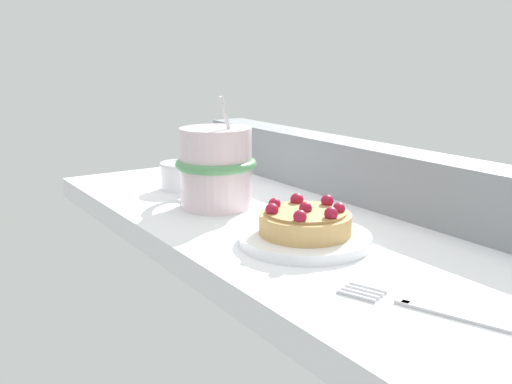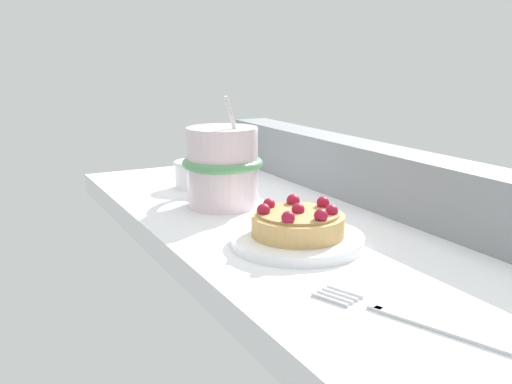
# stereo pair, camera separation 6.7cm
# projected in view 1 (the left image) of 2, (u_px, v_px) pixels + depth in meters

# --- Properties ---
(ground_plane) EXTENTS (0.86, 0.33, 0.03)m
(ground_plane) POSITION_uv_depth(u_px,v_px,m) (313.00, 240.00, 0.67)
(ground_plane) COLOR white
(window_rail_back) EXTENTS (0.84, 0.06, 0.08)m
(window_rail_back) POSITION_uv_depth(u_px,v_px,m) (399.00, 181.00, 0.73)
(window_rail_back) COLOR gray
(window_rail_back) RESTS_ON ground_plane
(dessert_plate) EXTENTS (0.14, 0.14, 0.01)m
(dessert_plate) POSITION_uv_depth(u_px,v_px,m) (305.00, 239.00, 0.61)
(dessert_plate) COLOR white
(dessert_plate) RESTS_ON ground_plane
(raspberry_tart) EXTENTS (0.10, 0.10, 0.04)m
(raspberry_tart) POSITION_uv_depth(u_px,v_px,m) (305.00, 221.00, 0.60)
(raspberry_tart) COLOR tan
(raspberry_tart) RESTS_ON dessert_plate
(coffee_mug) EXTENTS (0.14, 0.10, 0.14)m
(coffee_mug) POSITION_uv_depth(u_px,v_px,m) (215.00, 167.00, 0.75)
(coffee_mug) COLOR silver
(coffee_mug) RESTS_ON ground_plane
(dessert_fork) EXTENTS (0.17, 0.08, 0.01)m
(dessert_fork) POSITION_uv_depth(u_px,v_px,m) (444.00, 311.00, 0.44)
(dessert_fork) COLOR #B7B7BC
(dessert_fork) RESTS_ON ground_plane
(sugar_bowl) EXTENTS (0.06, 0.06, 0.04)m
(sugar_bowl) POSITION_uv_depth(u_px,v_px,m) (181.00, 175.00, 0.85)
(sugar_bowl) COLOR white
(sugar_bowl) RESTS_ON ground_plane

